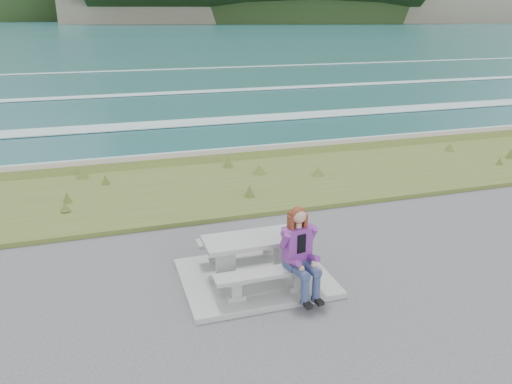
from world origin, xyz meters
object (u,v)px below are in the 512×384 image
bench_landward (268,276)px  seated_woman (302,264)px  picnic_table (255,246)px  bench_seaward (244,241)px

bench_landward → seated_woman: seated_woman is taller
picnic_table → seated_woman: (0.54, -0.84, -0.03)m
picnic_table → seated_woman: bearing=-57.4°
picnic_table → bench_landward: picnic_table is taller
picnic_table → bench_seaward: 0.74m
seated_woman → bench_seaward: bearing=99.9°
picnic_table → bench_landward: size_ratio=1.00×
bench_landward → seated_woman: 0.60m
bench_seaward → seated_woman: size_ratio=1.19×
bench_seaward → seated_woman: 1.65m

